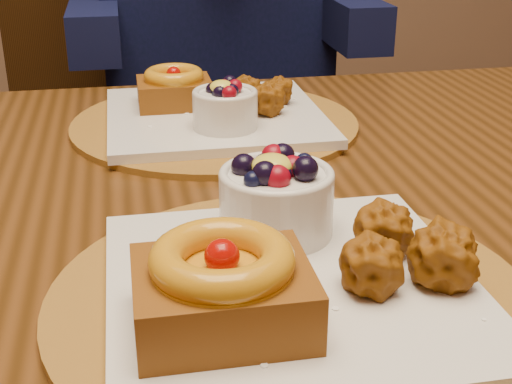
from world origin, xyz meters
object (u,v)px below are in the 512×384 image
place_setting_far (214,112)px  place_setting_near (285,266)px  chair_far (108,141)px  dining_table (244,255)px

place_setting_far → place_setting_near: bearing=-90.2°
chair_far → dining_table: bearing=-69.4°
place_setting_far → chair_far: size_ratio=0.39×
dining_table → chair_far: size_ratio=1.64×
dining_table → place_setting_near: (-0.00, -0.21, 0.11)m
place_setting_far → chair_far: (-0.16, 0.59, -0.24)m
dining_table → place_setting_far: place_setting_far is taller
chair_far → place_setting_far: bearing=-65.6°
place_setting_far → chair_far: chair_far is taller
place_setting_near → place_setting_far: size_ratio=1.00×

